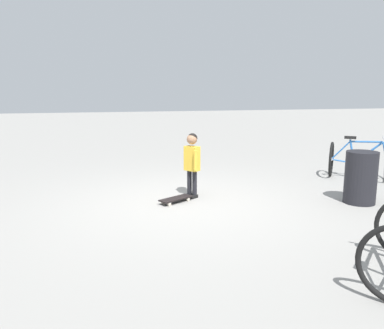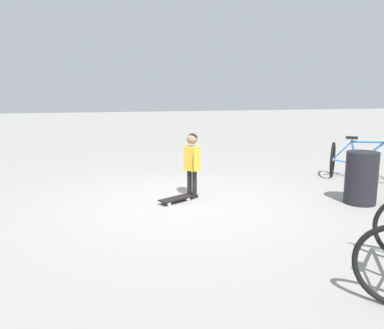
{
  "view_description": "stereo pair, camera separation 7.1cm",
  "coord_description": "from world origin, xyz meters",
  "px_view_note": "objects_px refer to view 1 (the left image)",
  "views": [
    {
      "loc": [
        -5.84,
        1.36,
        1.77
      ],
      "look_at": [
        0.37,
        -0.16,
        0.55
      ],
      "focal_mm": 37.41,
      "sensor_mm": 36.0,
      "label": 1
    },
    {
      "loc": [
        -5.86,
        1.29,
        1.77
      ],
      "look_at": [
        0.37,
        -0.16,
        0.55
      ],
      "focal_mm": 37.41,
      "sensor_mm": 36.0,
      "label": 2
    }
  ],
  "objects_px": {
    "bicycle_mid": "(358,160)",
    "trash_bin": "(361,177)",
    "skateboard": "(176,199)",
    "child_person": "(192,158)"
  },
  "relations": [
    {
      "from": "bicycle_mid",
      "to": "trash_bin",
      "type": "relative_size",
      "value": 1.57
    },
    {
      "from": "skateboard",
      "to": "trash_bin",
      "type": "relative_size",
      "value": 0.71
    },
    {
      "from": "child_person",
      "to": "bicycle_mid",
      "type": "distance_m",
      "value": 3.59
    },
    {
      "from": "child_person",
      "to": "skateboard",
      "type": "relative_size",
      "value": 1.82
    },
    {
      "from": "skateboard",
      "to": "trash_bin",
      "type": "distance_m",
      "value": 2.91
    },
    {
      "from": "bicycle_mid",
      "to": "child_person",
      "type": "bearing_deg",
      "value": 99.07
    },
    {
      "from": "child_person",
      "to": "trash_bin",
      "type": "distance_m",
      "value": 2.66
    },
    {
      "from": "trash_bin",
      "to": "skateboard",
      "type": "bearing_deg",
      "value": 75.97
    },
    {
      "from": "child_person",
      "to": "bicycle_mid",
      "type": "height_order",
      "value": "child_person"
    },
    {
      "from": "child_person",
      "to": "bicycle_mid",
      "type": "bearing_deg",
      "value": -80.93
    }
  ]
}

